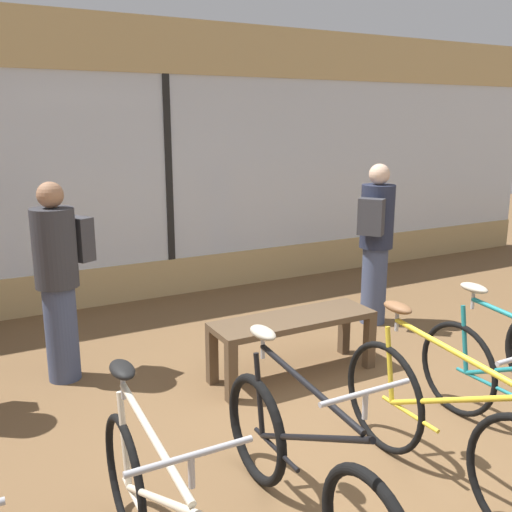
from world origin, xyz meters
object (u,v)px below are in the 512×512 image
display_bench (293,328)px  customer_mid_floor (376,240)px  bicycle_center_left (302,468)px  customer_by_window (59,276)px  bicycle_center (443,428)px

display_bench → customer_mid_floor: (1.41, 0.69, 0.48)m
customer_mid_floor → bicycle_center_left: bearing=-135.6°
customer_by_window → customer_mid_floor: 3.10m
bicycle_center_left → bicycle_center: (0.88, -0.10, 0.04)m
customer_by_window → bicycle_center_left: bearing=-73.2°
bicycle_center_left → bicycle_center: size_ratio=0.95×
bicycle_center_left → bicycle_center: 0.89m
display_bench → customer_by_window: (-1.69, 0.84, 0.46)m
display_bench → customer_mid_floor: bearing=26.0°
bicycle_center_left → customer_mid_floor: customer_mid_floor is taller
bicycle_center_left → customer_by_window: size_ratio=1.03×
bicycle_center → customer_mid_floor: 2.86m
bicycle_center_left → display_bench: bearing=59.6°
bicycle_center → display_bench: (0.07, 1.72, 0.01)m
bicycle_center_left → customer_mid_floor: size_ratio=1.01×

